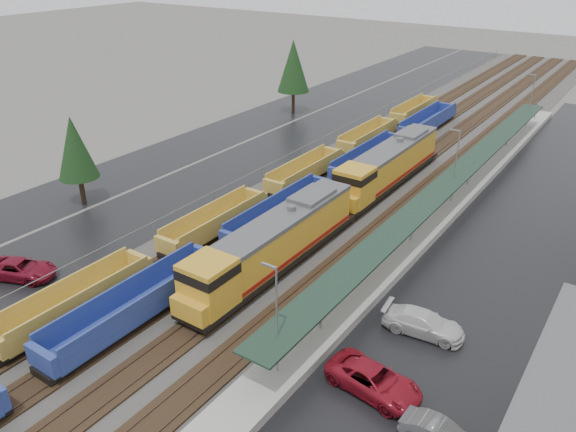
# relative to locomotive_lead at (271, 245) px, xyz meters

# --- Properties ---
(ballast_strip) EXTENTS (20.00, 160.00, 0.08)m
(ballast_strip) POSITION_rel_locomotive_lead_xyz_m (-2.00, 30.22, -2.46)
(ballast_strip) COLOR #302D2B
(ballast_strip) RESTS_ON ground
(trackbed) EXTENTS (14.60, 160.00, 0.22)m
(trackbed) POSITION_rel_locomotive_lead_xyz_m (-2.00, 30.22, -2.35)
(trackbed) COLOR black
(trackbed) RESTS_ON ground
(west_parking_lot) EXTENTS (10.00, 160.00, 0.02)m
(west_parking_lot) POSITION_rel_locomotive_lead_xyz_m (-17.00, 30.22, -2.49)
(west_parking_lot) COLOR black
(west_parking_lot) RESTS_ON ground
(west_road) EXTENTS (9.00, 160.00, 0.02)m
(west_road) POSITION_rel_locomotive_lead_xyz_m (-27.00, 30.22, -2.49)
(west_road) COLOR black
(west_road) RESTS_ON ground
(east_commuter_lot) EXTENTS (16.00, 100.00, 0.02)m
(east_commuter_lot) POSITION_rel_locomotive_lead_xyz_m (17.00, 20.22, -2.49)
(east_commuter_lot) COLOR black
(east_commuter_lot) RESTS_ON ground
(station_platform) EXTENTS (3.00, 80.00, 8.00)m
(station_platform) POSITION_rel_locomotive_lead_xyz_m (7.50, 20.23, -1.77)
(station_platform) COLOR #9E9B93
(station_platform) RESTS_ON ground
(chainlink_fence) EXTENTS (0.08, 160.04, 2.02)m
(chainlink_fence) POSITION_rel_locomotive_lead_xyz_m (-11.50, 28.66, -0.89)
(chainlink_fence) COLOR gray
(chainlink_fence) RESTS_ON ground
(tree_west_near) EXTENTS (3.96, 3.96, 9.00)m
(tree_west_near) POSITION_rel_locomotive_lead_xyz_m (-24.00, 0.22, 3.32)
(tree_west_near) COLOR #332316
(tree_west_near) RESTS_ON ground
(tree_west_far) EXTENTS (4.84, 4.84, 11.00)m
(tree_west_far) POSITION_rel_locomotive_lead_xyz_m (-25.00, 40.22, 4.62)
(tree_west_far) COLOR #332316
(tree_west_far) RESTS_ON ground
(locomotive_lead) EXTENTS (3.17, 20.87, 4.72)m
(locomotive_lead) POSITION_rel_locomotive_lead_xyz_m (0.00, 0.00, 0.00)
(locomotive_lead) COLOR black
(locomotive_lead) RESTS_ON ground
(locomotive_trail) EXTENTS (3.17, 20.87, 4.72)m
(locomotive_trail) POSITION_rel_locomotive_lead_xyz_m (0.00, 21.00, 0.00)
(locomotive_trail) COLOR black
(locomotive_trail) RESTS_ON ground
(well_string_yellow) EXTENTS (2.56, 102.83, 2.27)m
(well_string_yellow) POSITION_rel_locomotive_lead_xyz_m (-8.00, 2.43, -1.37)
(well_string_yellow) COLOR #A4952D
(well_string_yellow) RESTS_ON ground
(well_string_blue) EXTENTS (2.72, 104.46, 2.41)m
(well_string_blue) POSITION_rel_locomotive_lead_xyz_m (-4.00, -1.57, -1.31)
(well_string_blue) COLOR navy
(well_string_blue) RESTS_ON ground
(parked_car_west_c) EXTENTS (4.50, 6.09, 1.54)m
(parked_car_west_c) POSITION_rel_locomotive_lead_xyz_m (-15.90, -11.83, -1.74)
(parked_car_west_c) COLOR maroon
(parked_car_west_c) RESTS_ON ground
(parked_car_east_b) EXTENTS (3.43, 6.17, 1.63)m
(parked_car_east_b) POSITION_rel_locomotive_lead_xyz_m (12.78, -7.39, -1.69)
(parked_car_east_b) COLOR maroon
(parked_car_east_b) RESTS_ON ground
(parked_car_east_c) EXTENTS (2.85, 5.76, 1.61)m
(parked_car_east_c) POSITION_rel_locomotive_lead_xyz_m (13.05, -0.50, -1.70)
(parked_car_east_c) COLOR silver
(parked_car_east_c) RESTS_ON ground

